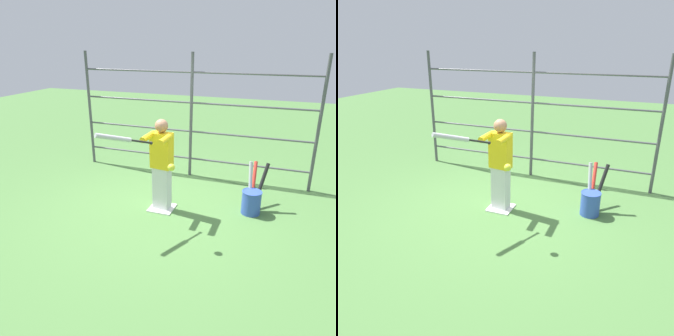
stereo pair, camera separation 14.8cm
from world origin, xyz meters
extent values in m
plane|color=#4C7A3D|center=(0.00, 0.00, 0.00)|extent=(24.00, 24.00, 0.00)
cube|color=white|center=(0.00, 0.00, 0.01)|extent=(0.40, 0.40, 0.02)
cylinder|color=#4C4C51|center=(-2.32, -1.60, 1.22)|extent=(0.06, 0.06, 2.45)
cylinder|color=#4C4C51|center=(0.00, -1.60, 1.22)|extent=(0.06, 0.06, 2.45)
cylinder|color=#4C4C51|center=(2.32, -1.60, 1.22)|extent=(0.06, 0.06, 2.45)
cylinder|color=#4C4C51|center=(0.00, -1.60, 0.37)|extent=(4.65, 0.04, 0.04)
cylinder|color=#4C4C51|center=(0.00, -1.60, 0.94)|extent=(4.65, 0.04, 0.04)
cylinder|color=#4C4C51|center=(0.00, -1.60, 1.51)|extent=(4.65, 0.04, 0.04)
cylinder|color=#4C4C51|center=(0.00, -1.60, 2.08)|extent=(4.65, 0.04, 0.04)
cube|color=silver|center=(0.00, 0.00, 0.37)|extent=(0.29, 0.21, 0.73)
cube|color=yellow|center=(0.00, 0.00, 1.02)|extent=(0.36, 0.24, 0.57)
sphere|color=#9E7051|center=(0.00, 0.00, 1.42)|extent=(0.21, 0.21, 0.21)
cylinder|color=yellow|center=(-0.15, 0.22, 1.28)|extent=(0.09, 0.41, 0.09)
cylinder|color=yellow|center=(0.15, 0.18, 1.28)|extent=(0.09, 0.41, 0.09)
sphere|color=black|center=(0.00, 0.41, 1.26)|extent=(0.05, 0.05, 0.05)
cylinder|color=black|center=(0.10, 0.54, 1.31)|extent=(0.22, 0.30, 0.13)
cylinder|color=#B2B2B7|center=(0.33, 0.88, 1.43)|extent=(0.35, 0.46, 0.21)
sphere|color=yellow|center=(-0.46, 0.83, 1.10)|extent=(0.10, 0.10, 0.10)
cylinder|color=#3351B2|center=(-1.41, -0.35, 0.19)|extent=(0.31, 0.31, 0.38)
torus|color=#3351B2|center=(-1.41, -0.35, 0.38)|extent=(0.32, 0.32, 0.01)
cylinder|color=#B2B2B7|center=(-1.36, -0.51, 0.42)|extent=(0.14, 0.27, 0.77)
cylinder|color=black|center=(-1.52, -0.52, 0.42)|extent=(0.23, 0.32, 0.77)
cylinder|color=red|center=(-1.39, -0.65, 0.37)|extent=(0.09, 0.53, 0.70)
camera|label=1|loc=(-1.79, 4.55, 2.61)|focal=35.00mm
camera|label=2|loc=(-1.93, 4.49, 2.61)|focal=35.00mm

